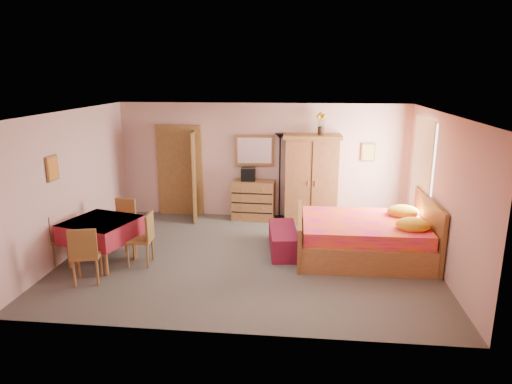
# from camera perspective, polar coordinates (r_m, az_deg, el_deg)

# --- Properties ---
(floor) EXTENTS (6.50, 6.50, 0.00)m
(floor) POSITION_cam_1_polar(r_m,az_deg,el_deg) (8.35, -0.91, -8.16)
(floor) COLOR #605C54
(floor) RESTS_ON ground
(ceiling) EXTENTS (6.50, 6.50, 0.00)m
(ceiling) POSITION_cam_1_polar(r_m,az_deg,el_deg) (7.72, -0.99, 9.92)
(ceiling) COLOR brown
(ceiling) RESTS_ON wall_back
(wall_back) EXTENTS (6.50, 0.10, 2.60)m
(wall_back) POSITION_cam_1_polar(r_m,az_deg,el_deg) (10.36, 0.74, 3.88)
(wall_back) COLOR #D4A19A
(wall_back) RESTS_ON floor
(wall_front) EXTENTS (6.50, 0.10, 2.60)m
(wall_front) POSITION_cam_1_polar(r_m,az_deg,el_deg) (5.57, -4.09, -5.74)
(wall_front) COLOR #D4A19A
(wall_front) RESTS_ON floor
(wall_left) EXTENTS (0.10, 5.00, 2.60)m
(wall_left) POSITION_cam_1_polar(r_m,az_deg,el_deg) (8.92, -22.14, 1.02)
(wall_left) COLOR #D4A19A
(wall_left) RESTS_ON floor
(wall_right) EXTENTS (0.10, 5.00, 2.60)m
(wall_right) POSITION_cam_1_polar(r_m,az_deg,el_deg) (8.21, 22.19, -0.10)
(wall_right) COLOR #D4A19A
(wall_right) RESTS_ON floor
(doorway) EXTENTS (1.06, 0.12, 2.15)m
(doorway) POSITION_cam_1_polar(r_m,az_deg,el_deg) (10.73, -9.45, 2.56)
(doorway) COLOR #9E6B35
(doorway) RESTS_ON floor
(window) EXTENTS (0.08, 1.40, 1.95)m
(window) POSITION_cam_1_polar(r_m,az_deg,el_deg) (9.30, 20.08, 2.67)
(window) COLOR white
(window) RESTS_ON wall_right
(picture_left) EXTENTS (0.04, 0.32, 0.42)m
(picture_left) POSITION_cam_1_polar(r_m,az_deg,el_deg) (8.32, -24.13, 2.72)
(picture_left) COLOR orange
(picture_left) RESTS_ON wall_left
(picture_back) EXTENTS (0.30, 0.04, 0.40)m
(picture_back) POSITION_cam_1_polar(r_m,az_deg,el_deg) (10.34, 13.85, 4.84)
(picture_back) COLOR #D8BF59
(picture_back) RESTS_ON wall_back
(chest_of_drawers) EXTENTS (0.96, 0.51, 0.89)m
(chest_of_drawers) POSITION_cam_1_polar(r_m,az_deg,el_deg) (10.33, -0.31, -1.02)
(chest_of_drawers) COLOR #9B6334
(chest_of_drawers) RESTS_ON floor
(wall_mirror) EXTENTS (0.89, 0.09, 0.70)m
(wall_mirror) POSITION_cam_1_polar(r_m,az_deg,el_deg) (10.29, -0.19, 5.22)
(wall_mirror) COLOR white
(wall_mirror) RESTS_ON wall_back
(stereo) EXTENTS (0.33, 0.25, 0.29)m
(stereo) POSITION_cam_1_polar(r_m,az_deg,el_deg) (10.21, -0.98, 2.22)
(stereo) COLOR black
(stereo) RESTS_ON chest_of_drawers
(floor_lamp) EXTENTS (0.28, 0.28, 1.96)m
(floor_lamp) POSITION_cam_1_polar(r_m,az_deg,el_deg) (10.28, 2.98, 1.95)
(floor_lamp) COLOR black
(floor_lamp) RESTS_ON floor
(wardrobe) EXTENTS (1.27, 0.68, 1.96)m
(wardrobe) POSITION_cam_1_polar(r_m,az_deg,el_deg) (10.09, 6.90, 1.61)
(wardrobe) COLOR brown
(wardrobe) RESTS_ON floor
(sunflower_vase) EXTENTS (0.20, 0.20, 0.47)m
(sunflower_vase) POSITION_cam_1_polar(r_m,az_deg,el_deg) (9.95, 8.13, 8.48)
(sunflower_vase) COLOR gold
(sunflower_vase) RESTS_ON wardrobe
(bed) EXTENTS (2.41, 1.91, 1.10)m
(bed) POSITION_cam_1_polar(r_m,az_deg,el_deg) (8.46, 13.23, -4.25)
(bed) COLOR #E7166F
(bed) RESTS_ON floor
(bench) EXTENTS (0.64, 1.35, 0.43)m
(bench) POSITION_cam_1_polar(r_m,az_deg,el_deg) (8.58, 3.42, -5.99)
(bench) COLOR maroon
(bench) RESTS_ON floor
(dining_table) EXTENTS (1.32, 1.32, 0.79)m
(dining_table) POSITION_cam_1_polar(r_m,az_deg,el_deg) (8.41, -18.67, -5.91)
(dining_table) COLOR maroon
(dining_table) RESTS_ON floor
(chair_south) EXTENTS (0.52, 0.52, 0.94)m
(chair_south) POSITION_cam_1_polar(r_m,az_deg,el_deg) (7.74, -20.42, -7.24)
(chair_south) COLOR #A56838
(chair_south) RESTS_ON floor
(chair_north) EXTENTS (0.48, 0.48, 0.92)m
(chair_north) POSITION_cam_1_polar(r_m,az_deg,el_deg) (9.00, -16.48, -3.93)
(chair_north) COLOR #9B6334
(chair_north) RESTS_ON floor
(chair_west) EXTENTS (0.54, 0.54, 0.92)m
(chair_west) POSITION_cam_1_polar(r_m,az_deg,el_deg) (8.61, -22.85, -5.36)
(chair_west) COLOR olive
(chair_west) RESTS_ON floor
(chair_east) EXTENTS (0.45, 0.45, 0.92)m
(chair_east) POSITION_cam_1_polar(r_m,az_deg,el_deg) (8.16, -14.35, -5.71)
(chair_east) COLOR olive
(chair_east) RESTS_ON floor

